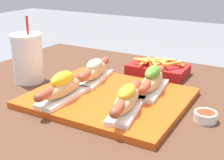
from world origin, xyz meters
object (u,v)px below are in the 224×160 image
Objects in this scene: hot_dog_0 at (63,87)px; hot_dog_3 at (152,80)px; fries_basket at (158,68)px; hot_dog_2 at (95,71)px; serving_tray at (109,98)px; hot_dog_1 at (127,100)px; drink_cup at (28,58)px; sauce_bowl at (205,116)px.

hot_dog_0 reaches higher than hot_dog_3.
hot_dog_0 is 0.41m from fries_basket.
hot_dog_0 reaches higher than hot_dog_2.
serving_tray is at bearing -39.82° from hot_dog_2.
hot_dog_2 is 0.20m from hot_dog_3.
hot_dog_1 is 0.42m from drink_cup.
drink_cup reaches higher than hot_dog_1.
fries_basket is at bearing 99.45° from hot_dog_1.
serving_tray is 0.13m from hot_dog_1.
hot_dog_0 is at bearing -88.45° from hot_dog_2.
fries_basket is at bearing 57.10° from hot_dog_2.
hot_dog_1 is 0.99× the size of hot_dog_3.
hot_dog_0 is 0.99× the size of drink_cup.
hot_dog_0 is 1.01× the size of hot_dog_1.
hot_dog_2 is 1.05× the size of fries_basket.
serving_tray is 2.01× the size of hot_dog_1.
drink_cup is 0.46m from fries_basket.
drink_cup reaches higher than sauce_bowl.
hot_dog_3 reaches higher than fries_basket.
hot_dog_0 is 0.39m from sauce_bowl.
fries_basket is at bearing 71.09° from hot_dog_0.
hot_dog_0 is at bearing -137.44° from serving_tray.
hot_dog_0 is 1.01× the size of hot_dog_2.
hot_dog_1 is 0.16m from hot_dog_3.
sauce_bowl is 0.60m from drink_cup.
serving_tray is at bearing -1.78° from drink_cup.
serving_tray is at bearing -96.74° from fries_basket.
drink_cup is (-0.60, -0.00, 0.07)m from sauce_bowl.
hot_dog_0 is 0.26m from hot_dog_3.
hot_dog_0 is 0.17m from hot_dog_2.
drink_cup is (-0.22, -0.07, 0.03)m from hot_dog_2.
hot_dog_0 is 0.19m from hot_dog_1.
hot_dog_0 is at bearing -23.96° from drink_cup.
hot_dog_2 is 3.78× the size of sauce_bowl.
fries_basket reaches higher than serving_tray.
sauce_bowl is at bearing -11.12° from hot_dog_2.
sauce_bowl reaches higher than serving_tray.
hot_dog_1 reaches higher than serving_tray.
fries_basket is at bearing 130.42° from sauce_bowl.
hot_dog_1 is at bearing -90.95° from hot_dog_3.
hot_dog_1 is (0.10, -0.07, 0.04)m from serving_tray.
serving_tray is 0.33m from drink_cup.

